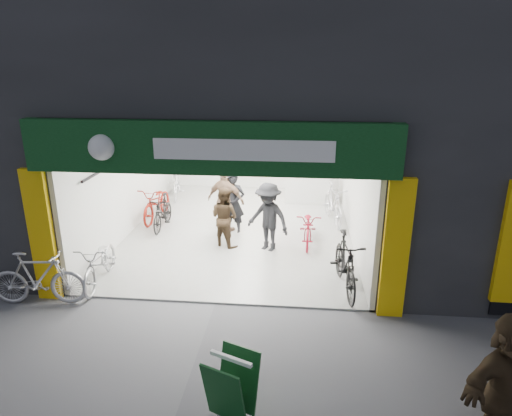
# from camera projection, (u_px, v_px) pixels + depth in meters

# --- Properties ---
(ground) EXTENTS (60.00, 60.00, 0.00)m
(ground) POSITION_uv_depth(u_px,v_px,m) (215.00, 304.00, 8.72)
(ground) COLOR #56565B
(ground) RESTS_ON ground
(building) EXTENTS (17.00, 10.27, 8.00)m
(building) POSITION_uv_depth(u_px,v_px,m) (279.00, 63.00, 11.96)
(building) COLOR #232326
(building) RESTS_ON ground
(bike_left_front) EXTENTS (0.77, 1.84, 0.94)m
(bike_left_front) POSITION_uv_depth(u_px,v_px,m) (100.00, 263.00, 9.37)
(bike_left_front) COLOR #A4A5A9
(bike_left_front) RESTS_ON ground
(bike_left_midfront) EXTENTS (0.46, 1.56, 0.93)m
(bike_left_midfront) POSITION_uv_depth(u_px,v_px,m) (162.00, 212.00, 12.36)
(bike_left_midfront) COLOR black
(bike_left_midfront) RESTS_ON ground
(bike_left_midback) EXTENTS (0.78, 1.96, 1.01)m
(bike_left_midback) POSITION_uv_depth(u_px,v_px,m) (157.00, 203.00, 13.04)
(bike_left_midback) COLOR maroon
(bike_left_midback) RESTS_ON ground
(bike_left_back) EXTENTS (0.89, 1.94, 1.13)m
(bike_left_back) POSITION_uv_depth(u_px,v_px,m) (176.00, 182.00, 14.99)
(bike_left_back) COLOR silver
(bike_left_back) RESTS_ON ground
(bike_right_front) EXTENTS (0.75, 1.99, 1.17)m
(bike_right_front) POSITION_uv_depth(u_px,v_px,m) (345.00, 264.00, 9.07)
(bike_right_front) COLOR black
(bike_right_front) RESTS_ON ground
(bike_right_mid) EXTENTS (0.62, 1.69, 0.88)m
(bike_right_mid) POSITION_uv_depth(u_px,v_px,m) (308.00, 227.00, 11.38)
(bike_right_mid) COLOR maroon
(bike_right_mid) RESTS_ON ground
(bike_right_back) EXTENTS (0.86, 1.93, 1.12)m
(bike_right_back) POSITION_uv_depth(u_px,v_px,m) (333.00, 204.00, 12.76)
(bike_right_back) COLOR silver
(bike_right_back) RESTS_ON ground
(parked_bike) EXTENTS (1.84, 0.68, 1.08)m
(parked_bike) POSITION_uv_depth(u_px,v_px,m) (38.00, 278.00, 8.58)
(parked_bike) COLOR #B8B7BC
(parked_bike) RESTS_ON ground
(customer_a) EXTENTS (0.63, 0.43, 1.65)m
(customer_a) POSITION_uv_depth(u_px,v_px,m) (233.00, 204.00, 11.94)
(customer_a) COLOR black
(customer_a) RESTS_ON ground
(customer_b) EXTENTS (0.92, 0.86, 1.52)m
(customer_b) POSITION_uv_depth(u_px,v_px,m) (224.00, 217.00, 11.13)
(customer_b) COLOR #372719
(customer_b) RESTS_ON ground
(customer_c) EXTENTS (1.27, 1.09, 1.71)m
(customer_c) POSITION_uv_depth(u_px,v_px,m) (268.00, 218.00, 10.82)
(customer_c) COLOR black
(customer_c) RESTS_ON ground
(customer_d) EXTENTS (1.13, 0.75, 1.79)m
(customer_d) POSITION_uv_depth(u_px,v_px,m) (226.00, 200.00, 11.96)
(customer_d) COLOR #8A6850
(customer_d) RESTS_ON ground
(pedestrian_far) EXTENTS (1.69, 1.17, 1.75)m
(pedestrian_far) POSITION_uv_depth(u_px,v_px,m) (507.00, 381.00, 5.39)
(pedestrian_far) COLOR #3A2B1A
(pedestrian_far) RESTS_ON ground
(sandwich_board) EXTENTS (0.75, 0.76, 0.89)m
(sandwich_board) POSITION_uv_depth(u_px,v_px,m) (231.00, 385.00, 5.88)
(sandwich_board) COLOR #104119
(sandwich_board) RESTS_ON ground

